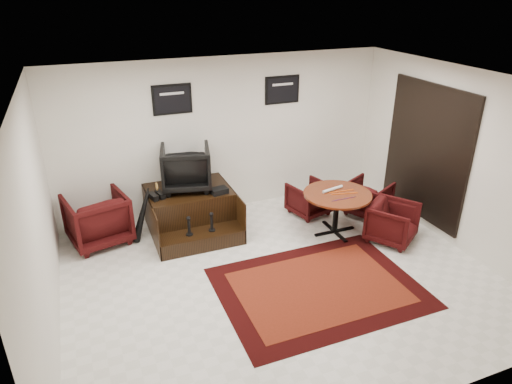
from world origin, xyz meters
TOP-DOWN VIEW (x-y plane):
  - ground at (0.00, 0.00)m, footprint 6.00×6.00m
  - room_shell at (0.41, 0.12)m, footprint 6.02×5.02m
  - area_rug at (0.38, -0.42)m, footprint 2.76×2.07m
  - shine_podium at (-0.85, 1.89)m, footprint 1.41×1.45m
  - shine_chair at (-0.85, 2.03)m, footprint 0.94×0.90m
  - shoes_pair at (-1.40, 1.82)m, footprint 0.26×0.29m
  - polish_kit at (-0.41, 1.62)m, footprint 0.30×0.23m
  - umbrella_black at (-1.67, 1.80)m, footprint 0.34×0.13m
  - umbrella_hooked at (-1.66, 1.87)m, footprint 0.35×0.13m
  - armchair_side at (-2.35, 2.04)m, footprint 1.07×1.03m
  - meeting_table at (1.40, 0.87)m, footprint 1.13×1.13m
  - table_chair_back at (1.31, 1.67)m, footprint 0.78×0.75m
  - table_chair_window at (2.31, 1.25)m, footprint 0.89×0.91m
  - table_chair_corner at (2.13, 0.29)m, footprint 0.96×0.95m
  - paper_roll at (1.38, 1.00)m, footprint 0.42×0.14m
  - table_clutter at (1.47, 0.80)m, footprint 0.57×0.31m

SIDE VIEW (x-z plane):
  - ground at x=0.00m, z-range 0.00..0.00m
  - area_rug at x=0.38m, z-range 0.00..0.01m
  - shine_podium at x=-0.85m, z-range -0.03..0.70m
  - table_chair_back at x=1.31m, z-range 0.00..0.67m
  - table_chair_window at x=2.31m, z-range 0.00..0.71m
  - table_chair_corner at x=2.13m, z-range 0.00..0.73m
  - umbrella_black at x=-1.67m, z-range 0.00..0.91m
  - armchair_side at x=-2.35m, z-range 0.00..0.93m
  - umbrella_hooked at x=-1.66m, z-range 0.00..0.94m
  - meeting_table at x=1.40m, z-range 0.28..1.02m
  - table_clutter at x=1.47m, z-range 0.74..0.75m
  - paper_roll at x=1.38m, z-range 0.74..0.79m
  - shoes_pair at x=-1.40m, z-range 0.73..0.82m
  - polish_kit at x=-0.41m, z-range 0.73..0.82m
  - shine_chair at x=-0.85m, z-range 0.73..1.54m
  - room_shell at x=0.41m, z-range 0.38..3.19m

